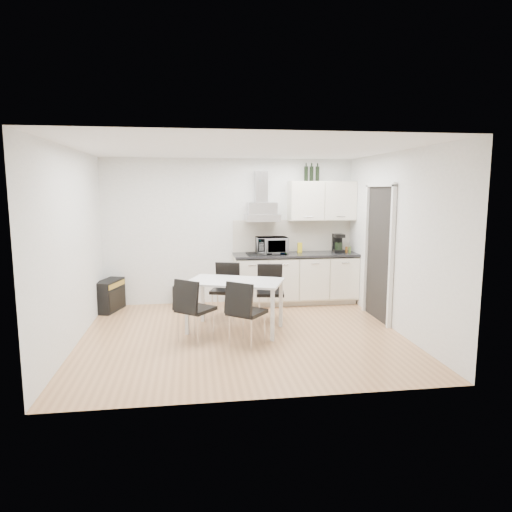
{
  "coord_description": "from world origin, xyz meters",
  "views": [
    {
      "loc": [
        -0.69,
        -6.21,
        2.07
      ],
      "look_at": [
        0.23,
        0.27,
        1.1
      ],
      "focal_mm": 32.0,
      "sensor_mm": 36.0,
      "label": 1
    }
  ],
  "objects_px": {
    "kitchenette": "(297,258)",
    "chair_near_left": "(196,310)",
    "chair_far_left": "(225,291)",
    "chair_near_right": "(247,313)",
    "dining_table": "(235,286)",
    "floor_speaker": "(180,296)",
    "guitar_amp": "(110,295)",
    "chair_far_right": "(270,293)"
  },
  "relations": [
    {
      "from": "kitchenette",
      "to": "chair_near_left",
      "type": "bearing_deg",
      "value": -134.47
    },
    {
      "from": "chair_far_left",
      "to": "chair_near_right",
      "type": "bearing_deg",
      "value": 116.02
    },
    {
      "from": "kitchenette",
      "to": "chair_near_left",
      "type": "xyz_separation_m",
      "value": [
        -1.85,
        -1.88,
        -0.39
      ]
    },
    {
      "from": "dining_table",
      "to": "floor_speaker",
      "type": "relative_size",
      "value": 4.61
    },
    {
      "from": "guitar_amp",
      "to": "floor_speaker",
      "type": "bearing_deg",
      "value": 29.69
    },
    {
      "from": "kitchenette",
      "to": "chair_far_left",
      "type": "bearing_deg",
      "value": -149.52
    },
    {
      "from": "kitchenette",
      "to": "chair_far_left",
      "type": "height_order",
      "value": "kitchenette"
    },
    {
      "from": "kitchenette",
      "to": "chair_near_right",
      "type": "xyz_separation_m",
      "value": [
        -1.18,
        -2.13,
        -0.39
      ]
    },
    {
      "from": "kitchenette",
      "to": "chair_far_left",
      "type": "xyz_separation_m",
      "value": [
        -1.37,
        -0.81,
        -0.39
      ]
    },
    {
      "from": "kitchenette",
      "to": "floor_speaker",
      "type": "height_order",
      "value": "kitchenette"
    },
    {
      "from": "dining_table",
      "to": "chair_far_right",
      "type": "height_order",
      "value": "chair_far_right"
    },
    {
      "from": "guitar_amp",
      "to": "floor_speaker",
      "type": "height_order",
      "value": "guitar_amp"
    },
    {
      "from": "kitchenette",
      "to": "chair_near_right",
      "type": "relative_size",
      "value": 2.86
    },
    {
      "from": "dining_table",
      "to": "chair_far_left",
      "type": "xyz_separation_m",
      "value": [
        -0.1,
        0.68,
        -0.22
      ]
    },
    {
      "from": "chair_far_right",
      "to": "dining_table",
      "type": "bearing_deg",
      "value": 44.03
    },
    {
      "from": "chair_far_left",
      "to": "chair_near_left",
      "type": "xyz_separation_m",
      "value": [
        -0.48,
        -1.08,
        0.0
      ]
    },
    {
      "from": "chair_near_left",
      "to": "guitar_amp",
      "type": "distance_m",
      "value": 2.31
    },
    {
      "from": "chair_far_left",
      "to": "dining_table",
      "type": "bearing_deg",
      "value": 115.81
    },
    {
      "from": "chair_far_right",
      "to": "chair_far_left",
      "type": "bearing_deg",
      "value": -11.9
    },
    {
      "from": "dining_table",
      "to": "guitar_amp",
      "type": "height_order",
      "value": "dining_table"
    },
    {
      "from": "dining_table",
      "to": "kitchenette",
      "type": "bearing_deg",
      "value": 70.36
    },
    {
      "from": "kitchenette",
      "to": "dining_table",
      "type": "bearing_deg",
      "value": -130.62
    },
    {
      "from": "chair_far_left",
      "to": "kitchenette",
      "type": "bearing_deg",
      "value": -131.71
    },
    {
      "from": "chair_far_right",
      "to": "chair_near_left",
      "type": "distance_m",
      "value": 1.43
    },
    {
      "from": "dining_table",
      "to": "floor_speaker",
      "type": "xyz_separation_m",
      "value": [
        -0.85,
        1.65,
        -0.5
      ]
    },
    {
      "from": "dining_table",
      "to": "chair_near_left",
      "type": "bearing_deg",
      "value": -124.27
    },
    {
      "from": "dining_table",
      "to": "chair_near_left",
      "type": "relative_size",
      "value": 1.74
    },
    {
      "from": "dining_table",
      "to": "chair_near_right",
      "type": "relative_size",
      "value": 1.74
    },
    {
      "from": "floor_speaker",
      "to": "chair_far_left",
      "type": "bearing_deg",
      "value": -74.47
    },
    {
      "from": "dining_table",
      "to": "guitar_amp",
      "type": "bearing_deg",
      "value": 166.2
    },
    {
      "from": "chair_near_right",
      "to": "floor_speaker",
      "type": "bearing_deg",
      "value": 151.15
    },
    {
      "from": "dining_table",
      "to": "chair_near_left",
      "type": "height_order",
      "value": "chair_near_left"
    },
    {
      "from": "kitchenette",
      "to": "dining_table",
      "type": "distance_m",
      "value": 1.96
    },
    {
      "from": "chair_near_left",
      "to": "guitar_amp",
      "type": "relative_size",
      "value": 1.27
    },
    {
      "from": "chair_far_left",
      "to": "guitar_amp",
      "type": "distance_m",
      "value": 2.06
    },
    {
      "from": "chair_far_left",
      "to": "chair_far_right",
      "type": "bearing_deg",
      "value": 177.6
    },
    {
      "from": "chair_far_left",
      "to": "floor_speaker",
      "type": "distance_m",
      "value": 1.26
    },
    {
      "from": "dining_table",
      "to": "guitar_amp",
      "type": "relative_size",
      "value": 2.21
    },
    {
      "from": "chair_near_right",
      "to": "dining_table",
      "type": "bearing_deg",
      "value": 137.26
    },
    {
      "from": "chair_far_left",
      "to": "floor_speaker",
      "type": "bearing_deg",
      "value": -34.44
    },
    {
      "from": "chair_far_left",
      "to": "chair_near_left",
      "type": "relative_size",
      "value": 1.0
    },
    {
      "from": "chair_near_right",
      "to": "kitchenette",
      "type": "bearing_deg",
      "value": 99.91
    }
  ]
}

